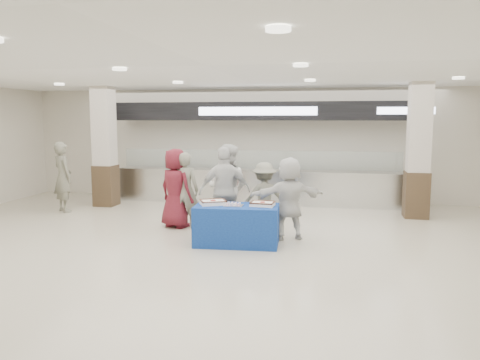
% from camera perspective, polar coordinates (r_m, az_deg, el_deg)
% --- Properties ---
extents(ground, '(14.00, 14.00, 0.00)m').
position_cam_1_polar(ground, '(8.04, -3.88, -9.56)').
color(ground, beige).
rests_on(ground, ground).
extents(serving_line, '(8.70, 0.85, 2.80)m').
position_cam_1_polar(serving_line, '(13.02, 2.28, 2.24)').
color(serving_line, silver).
rests_on(serving_line, ground).
extents(column_left, '(0.55, 0.55, 3.20)m').
position_cam_1_polar(column_left, '(13.10, -16.17, 3.61)').
color(column_left, '#372819').
rests_on(column_left, ground).
extents(column_right, '(0.55, 0.55, 3.20)m').
position_cam_1_polar(column_right, '(11.81, 20.89, 3.01)').
color(column_right, '#372819').
rests_on(column_right, ground).
extents(display_table, '(1.60, 0.88, 0.75)m').
position_cam_1_polar(display_table, '(8.78, -0.41, -5.52)').
color(display_table, navy).
rests_on(display_table, ground).
extents(sheet_cake_left, '(0.57, 0.53, 0.10)m').
position_cam_1_polar(sheet_cake_left, '(8.81, -3.29, -2.68)').
color(sheet_cake_left, white).
rests_on(sheet_cake_left, display_table).
extents(sheet_cake_right, '(0.45, 0.36, 0.09)m').
position_cam_1_polar(sheet_cake_right, '(8.66, 2.76, -2.87)').
color(sheet_cake_right, white).
rests_on(sheet_cake_right, display_table).
extents(cupcake_tray, '(0.36, 0.27, 0.06)m').
position_cam_1_polar(cupcake_tray, '(8.67, -0.79, -2.98)').
color(cupcake_tray, '#A9A9AD').
rests_on(cupcake_tray, display_table).
extents(civilian_maroon, '(0.99, 0.85, 1.72)m').
position_cam_1_polar(civilian_maroon, '(10.20, -7.86, -1.00)').
color(civilian_maroon, maroon).
rests_on(civilian_maroon, ground).
extents(soldier_a, '(0.62, 0.42, 1.64)m').
position_cam_1_polar(soldier_a, '(10.15, -6.69, -1.22)').
color(soldier_a, slate).
rests_on(soldier_a, ground).
extents(chef_tall, '(0.99, 0.83, 1.83)m').
position_cam_1_polar(chef_tall, '(9.79, -1.56, -0.96)').
color(chef_tall, silver).
rests_on(chef_tall, ground).
extents(chef_short, '(1.14, 0.80, 1.79)m').
position_cam_1_polar(chef_short, '(9.48, -1.87, -1.34)').
color(chef_short, silver).
rests_on(chef_short, ground).
extents(soldier_b, '(1.06, 0.81, 1.45)m').
position_cam_1_polar(soldier_b, '(9.81, 2.94, -2.07)').
color(soldier_b, slate).
rests_on(soldier_b, ground).
extents(civilian_white, '(1.58, 1.01, 1.62)m').
position_cam_1_polar(civilian_white, '(9.19, 5.98, -2.21)').
color(civilian_white, white).
rests_on(civilian_white, ground).
extents(soldier_bg, '(0.78, 0.72, 1.78)m').
position_cam_1_polar(soldier_bg, '(12.64, -20.77, 0.36)').
color(soldier_bg, slate).
rests_on(soldier_bg, ground).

